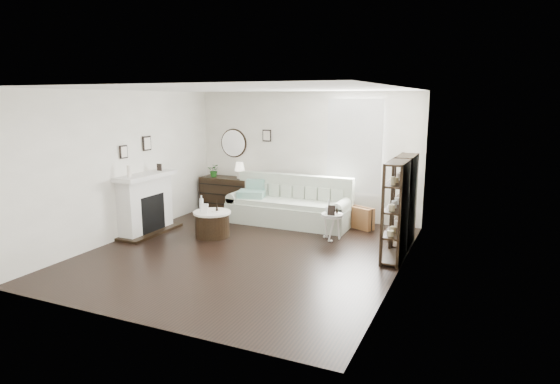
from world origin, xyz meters
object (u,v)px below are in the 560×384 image
at_px(dresser, 227,194).
at_px(drum_table, 212,224).
at_px(sofa, 290,208).
at_px(pedestal_table, 332,216).

height_order(dresser, drum_table, dresser).
relative_size(sofa, dresser, 2.14).
distance_m(dresser, pedestal_table, 3.12).
height_order(drum_table, pedestal_table, pedestal_table).
relative_size(dresser, drum_table, 1.70).
bearing_deg(pedestal_table, dresser, 157.98).
distance_m(dresser, drum_table, 2.05).
xyz_separation_m(dresser, pedestal_table, (2.89, -1.17, 0.05)).
bearing_deg(dresser, sofa, -12.74).
distance_m(sofa, pedestal_table, 1.40).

